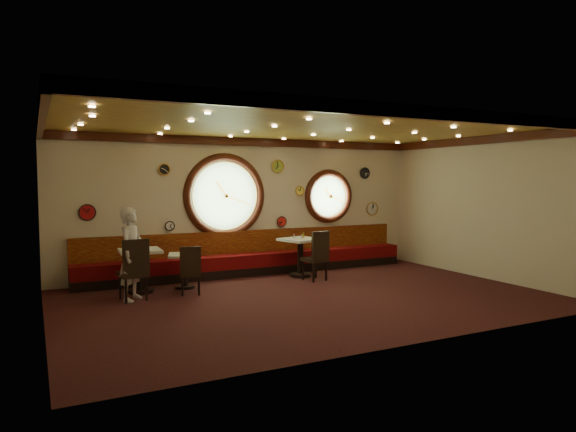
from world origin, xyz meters
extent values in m
cube|color=black|center=(0.00, 0.00, 0.00)|extent=(9.00, 6.00, 0.00)
cube|color=gold|center=(0.00, 0.00, 3.20)|extent=(9.00, 6.00, 0.02)
cube|color=beige|center=(0.00, 3.00, 1.60)|extent=(9.00, 0.02, 3.20)
cube|color=beige|center=(0.00, -3.00, 1.60)|extent=(9.00, 0.02, 3.20)
cube|color=beige|center=(-4.50, 0.00, 1.60)|extent=(0.02, 6.00, 3.20)
cube|color=beige|center=(4.50, 0.00, 1.60)|extent=(0.02, 6.00, 3.20)
cube|color=#38140A|center=(0.00, 2.95, 3.11)|extent=(9.00, 0.10, 0.18)
cube|color=#38140A|center=(0.00, -2.95, 3.11)|extent=(9.00, 0.10, 0.18)
cube|color=#38140A|center=(-4.45, 0.00, 3.11)|extent=(0.10, 6.00, 0.18)
cube|color=#38140A|center=(4.45, 0.00, 3.11)|extent=(0.10, 6.00, 0.18)
cube|color=black|center=(0.00, 2.72, 0.10)|extent=(8.00, 0.55, 0.20)
cube|color=#56070B|center=(0.00, 2.72, 0.35)|extent=(8.00, 0.55, 0.30)
cube|color=#5C0907|center=(0.00, 2.94, 0.75)|extent=(8.00, 0.10, 0.55)
cylinder|color=#89BB70|center=(-0.60, 3.00, 1.85)|extent=(1.66, 0.02, 1.66)
torus|color=#38140A|center=(-0.60, 2.98, 1.85)|extent=(1.98, 0.18, 1.98)
torus|color=gold|center=(-0.60, 2.95, 1.85)|extent=(1.61, 0.03, 1.61)
cylinder|color=#89BB70|center=(2.20, 3.00, 1.80)|extent=(1.10, 0.02, 1.10)
torus|color=#38140A|center=(2.20, 2.98, 1.80)|extent=(1.38, 0.18, 1.38)
torus|color=gold|center=(2.20, 2.95, 1.80)|extent=(1.09, 0.03, 1.09)
cylinder|color=#F5E951|center=(1.35, 2.96, 1.95)|extent=(0.22, 0.03, 0.22)
cylinder|color=white|center=(-1.90, 2.96, 1.20)|extent=(0.20, 0.03, 0.20)
cylinder|color=#93B338|center=(0.75, 2.96, 2.55)|extent=(0.30, 0.03, 0.30)
cylinder|color=black|center=(-2.00, 2.96, 2.45)|extent=(0.24, 0.03, 0.24)
cylinder|color=red|center=(-3.60, 2.96, 1.55)|extent=(0.32, 0.03, 0.32)
cylinder|color=silver|center=(3.55, 2.96, 1.45)|extent=(0.34, 0.03, 0.34)
cylinder|color=red|center=(0.85, 2.96, 1.20)|extent=(0.24, 0.03, 0.24)
cylinder|color=black|center=(3.30, 2.96, 2.40)|extent=(0.28, 0.03, 0.28)
cylinder|color=black|center=(-2.74, 1.89, 0.03)|extent=(0.49, 0.49, 0.07)
cylinder|color=black|center=(-2.74, 1.89, 0.42)|extent=(0.13, 0.13, 0.78)
cube|color=white|center=(-2.74, 1.89, 0.83)|extent=(0.82, 0.82, 0.06)
cylinder|color=black|center=(-1.85, 1.93, 0.03)|extent=(0.41, 0.41, 0.06)
cylinder|color=black|center=(-1.85, 1.93, 0.35)|extent=(0.11, 0.11, 0.64)
cube|color=white|center=(-1.85, 1.93, 0.69)|extent=(0.80, 0.80, 0.05)
cylinder|color=black|center=(0.88, 2.02, 0.03)|extent=(0.50, 0.50, 0.07)
cylinder|color=black|center=(0.88, 2.02, 0.43)|extent=(0.14, 0.14, 0.80)
cube|color=white|center=(0.88, 2.02, 0.85)|extent=(0.98, 0.98, 0.06)
cube|color=black|center=(-2.98, 1.34, 0.48)|extent=(0.54, 0.54, 0.08)
cube|color=black|center=(-2.96, 1.13, 0.83)|extent=(0.48, 0.12, 0.63)
cube|color=black|center=(-1.90, 1.34, 0.40)|extent=(0.49, 0.49, 0.07)
cube|color=black|center=(-1.94, 1.17, 0.69)|extent=(0.40, 0.15, 0.52)
cube|color=black|center=(0.94, 1.47, 0.46)|extent=(0.53, 0.53, 0.08)
cube|color=black|center=(0.98, 1.27, 0.80)|extent=(0.46, 0.14, 0.60)
cylinder|color=silver|center=(-2.88, 1.92, 0.91)|extent=(0.04, 0.04, 0.10)
cylinder|color=silver|center=(-1.90, 2.01, 0.76)|extent=(0.04, 0.04, 0.10)
cylinder|color=silver|center=(0.78, 2.15, 0.93)|extent=(0.04, 0.04, 0.10)
cylinder|color=silver|center=(-2.70, 1.82, 0.91)|extent=(0.03, 0.03, 0.09)
cylinder|color=silver|center=(-1.83, 1.94, 0.75)|extent=(0.03, 0.03, 0.09)
cylinder|color=silver|center=(0.88, 1.96, 0.93)|extent=(0.04, 0.04, 0.10)
cylinder|color=gold|center=(-2.64, 1.92, 0.93)|extent=(0.04, 0.04, 0.14)
cylinder|color=gold|center=(-1.79, 2.06, 0.78)|extent=(0.04, 0.04, 0.14)
cylinder|color=gold|center=(0.97, 2.05, 0.95)|extent=(0.04, 0.04, 0.14)
imported|color=silver|center=(-3.00, 1.32, 0.86)|extent=(0.71, 0.75, 1.72)
camera|label=1|loc=(-4.60, -8.32, 2.21)|focal=32.00mm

